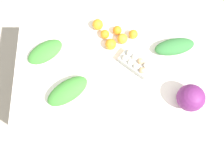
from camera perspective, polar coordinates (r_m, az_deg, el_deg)
ground_plane at (r=2.28m, az=-0.00°, el=-4.81°), size 8.00×8.00×0.00m
dining_table at (r=1.63m, az=-0.00°, el=-0.94°), size 1.40×1.04×0.76m
cabbage_purple at (r=1.52m, az=19.85°, el=-3.50°), size 0.18×0.18×0.18m
egg_carton at (r=1.55m, az=6.14°, el=5.43°), size 0.25×0.22×0.09m
greens_bunch_beet_tops at (r=1.65m, az=16.04°, el=9.30°), size 0.31×0.18×0.08m
greens_bunch_dandelion at (r=1.51m, az=-11.54°, el=-1.77°), size 0.33×0.29×0.09m
greens_bunch_kale at (r=1.65m, az=-17.03°, el=8.11°), size 0.30×0.27×0.07m
orange_0 at (r=1.66m, az=1.46°, el=13.85°), size 0.07×0.07×0.07m
orange_1 at (r=1.67m, az=-3.69°, el=15.26°), size 0.08×0.08×0.08m
orange_2 at (r=1.64m, az=-1.82°, el=12.88°), size 0.07×0.07×0.07m
orange_3 at (r=1.65m, az=5.65°, el=12.80°), size 0.07×0.07×0.07m
orange_4 at (r=1.60m, az=-0.32°, el=10.34°), size 0.08×0.08×0.08m
orange_5 at (r=1.62m, az=2.77°, el=11.72°), size 0.08×0.08×0.08m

